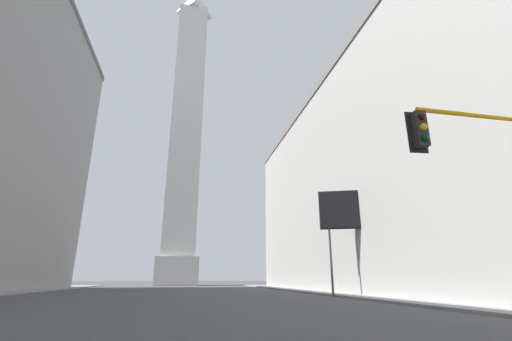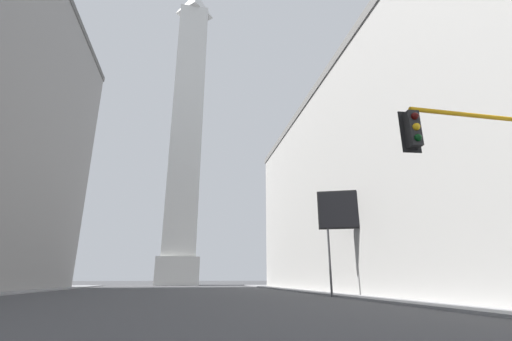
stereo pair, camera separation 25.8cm
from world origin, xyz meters
TOP-DOWN VIEW (x-y plane):
  - sidewalk_right at (15.97, 27.05)m, footprint 5.00×90.18m
  - building_right at (28.74, 32.34)m, footprint 26.54×55.44m
  - obelisk at (0.00, 75.15)m, footprint 8.70×8.70m
  - billboard_sign at (14.57, 25.52)m, footprint 4.12×1.77m

SIDE VIEW (x-z plane):
  - sidewalk_right at x=15.97m, z-range 0.00..0.15m
  - billboard_sign at x=14.57m, z-range 2.37..10.98m
  - building_right at x=28.74m, z-range 0.01..23.48m
  - obelisk at x=0.00m, z-range -1.40..74.49m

